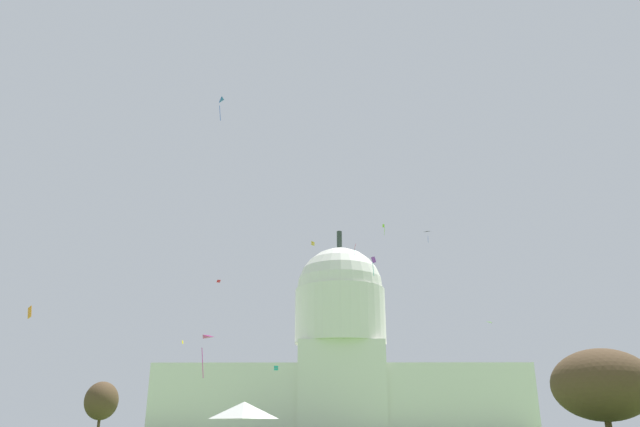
% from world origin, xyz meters
% --- Properties ---
extents(capitol_building, '(116.58, 29.99, 66.57)m').
position_xyz_m(capitol_building, '(5.94, 163.44, 22.32)').
color(capitol_building, silver).
rests_on(capitol_building, ground_plane).
extents(event_tent, '(6.76, 6.66, 5.53)m').
position_xyz_m(event_tent, '(-9.41, 46.68, 2.80)').
color(event_tent, white).
rests_on(event_tent, ground_plane).
extents(tree_east_mid, '(11.09, 11.73, 10.92)m').
position_xyz_m(tree_east_mid, '(31.57, 37.71, 6.98)').
color(tree_east_mid, '#4C3823').
rests_on(tree_east_mid, ground_plane).
extents(tree_west_mid, '(6.81, 8.14, 10.92)m').
position_xyz_m(tree_west_mid, '(-42.82, 88.84, 7.30)').
color(tree_west_mid, '#4C3823').
rests_on(tree_west_mid, ground_plane).
extents(kite_orange_low, '(0.99, 0.85, 1.56)m').
position_xyz_m(kite_orange_low, '(-35.51, 41.01, 15.77)').
color(kite_orange_low, orange).
extents(kite_red_high, '(1.18, 0.62, 0.97)m').
position_xyz_m(kite_red_high, '(-29.45, 132.39, 41.50)').
color(kite_red_high, red).
extents(kite_turquoise_low, '(1.11, 1.11, 1.02)m').
position_xyz_m(kite_turquoise_low, '(-11.11, 115.76, 15.93)').
color(kite_turquoise_low, teal).
extents(kite_white_low, '(1.28, 1.46, 0.28)m').
position_xyz_m(kite_white_low, '(23.56, 53.21, 16.18)').
color(kite_white_low, white).
extents(kite_yellow_mid, '(0.47, 0.79, 1.02)m').
position_xyz_m(kite_yellow_mid, '(-35.76, 121.69, 22.95)').
color(kite_yellow_mid, yellow).
extents(kite_pink_high, '(0.52, 1.10, 2.77)m').
position_xyz_m(kite_pink_high, '(7.67, 97.13, 40.92)').
color(kite_pink_high, pink).
extents(kite_blue_high, '(1.12, 1.54, 3.16)m').
position_xyz_m(kite_blue_high, '(-13.48, 41.69, 45.51)').
color(kite_blue_high, blue).
extents(kite_gold_high, '(1.20, 1.14, 1.35)m').
position_xyz_m(kite_gold_high, '(-2.81, 140.56, 55.15)').
color(kite_gold_high, gold).
extents(kite_lime_high, '(0.53, 0.47, 2.58)m').
position_xyz_m(kite_lime_high, '(13.78, 91.69, 43.79)').
color(kite_lime_high, '#8CD133').
extents(kite_magenta_low, '(1.32, 1.55, 3.72)m').
position_xyz_m(kite_magenta_low, '(-11.88, 30.84, 10.48)').
color(kite_magenta_low, '#D1339E').
extents(kite_violet_mid, '(0.82, 0.78, 3.08)m').
position_xyz_m(kite_violet_mid, '(8.46, 59.32, 27.12)').
color(kite_violet_mid, purple).
extents(kite_black_high, '(1.90, 1.46, 3.30)m').
position_xyz_m(kite_black_high, '(30.10, 127.52, 54.20)').
color(kite_black_high, black).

